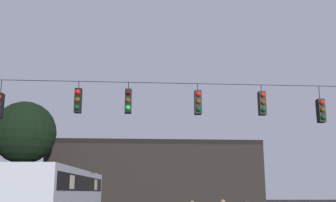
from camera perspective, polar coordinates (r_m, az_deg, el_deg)
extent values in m
cylinder|color=black|center=(16.17, -0.23, 2.53)|extent=(17.40, 0.02, 0.02)
cylinder|color=black|center=(16.91, -22.37, 1.85)|extent=(0.03, 0.03, 0.54)
cylinder|color=black|center=(16.26, -12.40, 2.17)|extent=(0.03, 0.03, 0.29)
cube|color=black|center=(16.12, -12.50, 0.04)|extent=(0.26, 0.32, 0.95)
sphere|color=red|center=(16.01, -12.54, 1.22)|extent=(0.20, 0.20, 0.20)
sphere|color=#5B3D0C|center=(15.94, -12.59, 0.18)|extent=(0.20, 0.20, 0.20)
sphere|color=#0C4219|center=(15.88, -12.64, -0.88)|extent=(0.20, 0.20, 0.20)
cylinder|color=black|center=(16.10, -5.55, 2.10)|extent=(0.03, 0.03, 0.28)
cube|color=black|center=(15.95, -5.60, -0.03)|extent=(0.26, 0.32, 0.95)
sphere|color=#510A0A|center=(15.85, -5.59, 1.17)|extent=(0.20, 0.20, 0.20)
sphere|color=#5B3D0C|center=(15.78, -5.62, 0.11)|extent=(0.20, 0.20, 0.20)
sphere|color=#1EE04C|center=(15.71, -5.64, -0.96)|extent=(0.20, 0.20, 0.20)
cylinder|color=black|center=(16.26, 4.18, 1.91)|extent=(0.03, 0.03, 0.29)
cube|color=black|center=(16.11, 4.22, -0.23)|extent=(0.26, 0.32, 0.95)
sphere|color=red|center=(16.01, 4.29, 0.96)|extent=(0.20, 0.20, 0.20)
sphere|color=#5B3D0C|center=(15.94, 4.31, -0.09)|extent=(0.20, 0.20, 0.20)
sphere|color=#0C4219|center=(15.88, 4.33, -1.14)|extent=(0.20, 0.20, 0.20)
cylinder|color=black|center=(16.83, 12.95, 1.72)|extent=(0.03, 0.03, 0.28)
cube|color=black|center=(16.69, 13.05, -0.33)|extent=(0.26, 0.32, 0.95)
sphere|color=red|center=(16.59, 13.18, 0.82)|extent=(0.20, 0.20, 0.20)
sphere|color=#5B3D0C|center=(16.52, 13.24, -0.19)|extent=(0.20, 0.20, 0.20)
sphere|color=#0C4219|center=(16.46, 13.29, -1.21)|extent=(0.20, 0.20, 0.20)
cylinder|color=black|center=(17.65, 20.46, 1.08)|extent=(0.03, 0.03, 0.55)
cube|color=black|center=(17.50, 20.64, -1.30)|extent=(0.26, 0.32, 0.95)
sphere|color=red|center=(17.40, 20.81, -0.21)|extent=(0.20, 0.20, 0.20)
sphere|color=#5B3D0C|center=(17.34, 20.89, -1.18)|extent=(0.20, 0.20, 0.20)
sphere|color=#0C4219|center=(17.29, 20.97, -2.16)|extent=(0.20, 0.20, 0.20)
cube|color=#B7BCC6|center=(20.79, -15.20, -12.79)|extent=(3.21, 11.14, 2.50)
cube|color=black|center=(20.79, -15.10, -11.11)|extent=(3.21, 10.48, 0.70)
cube|color=beige|center=(24.00, -13.12, -11.37)|extent=(2.61, 0.97, 0.56)
cube|color=beige|center=(18.14, -17.28, -10.81)|extent=(2.61, 0.97, 0.56)
sphere|color=#8C6B51|center=(18.81, 7.70, -13.85)|extent=(0.22, 0.22, 0.22)
cube|color=black|center=(46.28, -2.02, -10.92)|extent=(22.23, 10.24, 6.76)
cube|color=black|center=(46.54, -1.98, -6.45)|extent=(22.23, 10.24, 0.50)
cylinder|color=black|center=(38.70, -20.00, -10.94)|extent=(0.37, 0.37, 5.25)
sphere|color=black|center=(39.06, -19.49, -4.19)|extent=(5.65, 5.65, 5.65)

